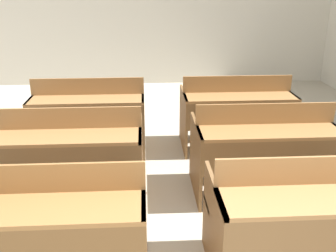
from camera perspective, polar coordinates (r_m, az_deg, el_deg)
name	(u,v)px	position (r m, az deg, el deg)	size (l,w,h in m)	color
wall_back	(158,4)	(7.75, -1.50, 17.34)	(6.79, 0.06, 3.06)	beige
bench_front_left	(45,225)	(2.71, -17.41, -13.52)	(1.30, 0.75, 0.89)	brown
bench_front_right	(309,215)	(2.84, 19.85, -12.08)	(1.30, 0.75, 0.89)	brown
bench_second_left	(71,152)	(3.68, -13.91, -3.70)	(1.30, 0.75, 0.89)	brown
bench_second_right	(264,147)	(3.80, 13.73, -2.95)	(1.30, 0.75, 0.89)	brown
bench_third_left	(89,113)	(4.70, -11.37, 1.82)	(1.30, 0.75, 0.89)	brown
bench_third_right	(236,110)	(4.79, 9.90, 2.27)	(1.30, 0.75, 0.89)	brown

